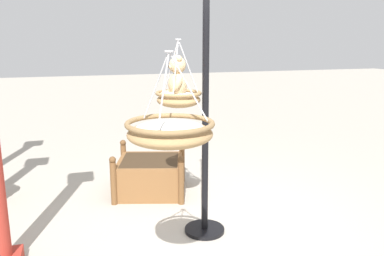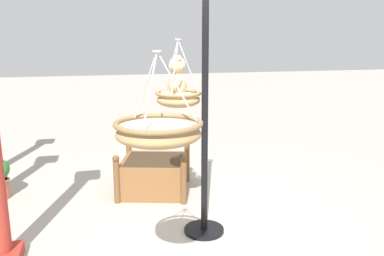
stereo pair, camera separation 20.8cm
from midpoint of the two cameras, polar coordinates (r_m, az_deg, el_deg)
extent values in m
plane|color=#A8A093|center=(4.65, 2.53, -13.93)|extent=(40.00, 40.00, 0.00)
cylinder|color=black|center=(4.08, 3.38, 1.58)|extent=(0.07, 0.07, 2.59)
cylinder|color=black|center=(4.50, 3.16, -14.57)|extent=(0.44, 0.44, 0.04)
ellipsoid|color=#A37F51|center=(4.13, -0.53, 4.11)|extent=(0.46, 0.46, 0.16)
torus|color=olive|center=(4.12, -0.54, 5.09)|extent=(0.49, 0.49, 0.04)
ellipsoid|color=silver|center=(4.12, -0.53, 4.38)|extent=(0.40, 0.40, 0.13)
cylinder|color=#B7B7BC|center=(4.17, -1.55, 8.97)|extent=(0.20, 0.12, 0.55)
cylinder|color=#B7B7BC|center=(3.99, -0.98, 8.80)|extent=(0.20, 0.12, 0.55)
cylinder|color=#B7B7BC|center=(4.11, 0.90, 8.92)|extent=(0.01, 0.22, 0.55)
torus|color=#B7B7BC|center=(4.08, -0.55, 12.74)|extent=(0.06, 0.06, 0.01)
ellipsoid|color=tan|center=(4.10, -0.68, 6.23)|extent=(0.23, 0.19, 0.27)
sphere|color=tan|center=(4.09, -0.68, 9.12)|extent=(0.21, 0.21, 0.17)
ellipsoid|color=#D9B683|center=(4.07, -1.56, 8.92)|extent=(0.09, 0.08, 0.06)
sphere|color=black|center=(4.07, -1.92, 8.95)|extent=(0.02, 0.02, 0.02)
sphere|color=tan|center=(4.02, -0.48, 10.06)|extent=(0.07, 0.07, 0.07)
sphere|color=tan|center=(4.14, -0.88, 10.13)|extent=(0.07, 0.07, 0.07)
ellipsoid|color=tan|center=(3.98, -0.68, 6.51)|extent=(0.07, 0.13, 0.17)
ellipsoid|color=tan|center=(4.21, -1.43, 6.85)|extent=(0.07, 0.13, 0.17)
ellipsoid|color=tan|center=(4.03, -1.79, 4.73)|extent=(0.08, 0.15, 0.08)
ellipsoid|color=tan|center=(4.15, -2.16, 4.96)|extent=(0.08, 0.15, 0.08)
ellipsoid|color=#A37F51|center=(2.65, -2.65, -0.85)|extent=(0.58, 0.58, 0.16)
torus|color=olive|center=(2.64, -2.66, 0.69)|extent=(0.61, 0.61, 0.04)
ellipsoid|color=silver|center=(2.65, -2.65, -0.43)|extent=(0.51, 0.51, 0.13)
cylinder|color=#B7B7BC|center=(2.70, -4.61, 6.05)|extent=(0.25, 0.15, 0.48)
cylinder|color=#B7B7BC|center=(2.47, -3.71, 5.45)|extent=(0.25, 0.15, 0.48)
cylinder|color=#B7B7BC|center=(2.63, 0.16, 5.91)|extent=(0.01, 0.28, 0.48)
torus|color=#B7B7BC|center=(2.58, -2.77, 11.06)|extent=(0.06, 0.06, 0.01)
cube|color=#9E2D23|center=(4.30, -24.54, -16.59)|extent=(0.35, 0.35, 0.12)
cube|color=brown|center=(5.52, -4.39, -6.86)|extent=(1.04, 1.07, 0.47)
cube|color=#382819|center=(5.46, -4.43, -4.85)|extent=(0.92, 0.94, 0.06)
cylinder|color=brown|center=(5.19, -9.73, -7.76)|extent=(0.08, 0.08, 0.57)
cylinder|color=brown|center=(5.96, -8.11, -4.96)|extent=(0.08, 0.08, 0.57)
cylinder|color=brown|center=(5.08, -0.03, -8.00)|extent=(0.08, 0.08, 0.57)
cylinder|color=brown|center=(5.87, 0.28, -5.11)|extent=(0.08, 0.08, 0.57)
sphere|color=brown|center=(5.09, -9.86, -4.42)|extent=(0.09, 0.09, 0.09)
sphere|color=brown|center=(5.87, -8.20, -2.03)|extent=(0.09, 0.09, 0.09)
sphere|color=brown|center=(4.98, -0.03, -4.60)|extent=(0.09, 0.09, 0.09)
sphere|color=brown|center=(5.78, 0.29, -2.13)|extent=(0.09, 0.09, 0.09)
camera|label=1|loc=(0.10, -88.59, 0.32)|focal=36.73mm
camera|label=2|loc=(0.10, 91.41, -0.32)|focal=36.73mm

